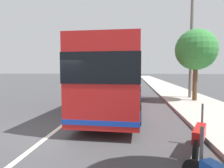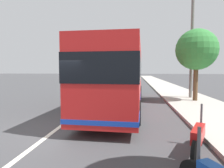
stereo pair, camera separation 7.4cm
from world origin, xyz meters
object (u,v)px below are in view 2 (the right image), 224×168
at_px(coach_bus, 120,75).
at_px(car_oncoming, 129,76).
at_px(car_ahead_same_lane, 106,80).
at_px(roadside_tree_mid_block, 197,50).
at_px(motorcycle_by_tree, 198,137).
at_px(car_far_distant, 112,77).
at_px(car_behind_bus, 113,76).
at_px(utility_pole, 192,47).

distance_m(coach_bus, car_oncoming, 34.88).
xyz_separation_m(car_ahead_same_lane, roadside_tree_mid_block, (-16.49, -8.64, 2.90)).
bearing_deg(coach_bus, motorcycle_by_tree, -155.74).
bearing_deg(car_ahead_same_lane, car_oncoming, 166.26).
bearing_deg(roadside_tree_mid_block, car_far_distant, 18.66).
distance_m(coach_bus, car_far_distant, 28.58).
bearing_deg(car_behind_bus, utility_pole, 13.57).
relative_size(motorcycle_by_tree, car_oncoming, 0.42).
distance_m(coach_bus, motorcycle_by_tree, 6.89).
relative_size(car_far_distant, car_behind_bus, 0.90).
relative_size(car_ahead_same_lane, car_far_distant, 0.99).
height_order(car_behind_bus, roadside_tree_mid_block, roadside_tree_mid_block).
distance_m(motorcycle_by_tree, utility_pole, 10.84).
height_order(car_behind_bus, car_oncoming, car_oncoming).
xyz_separation_m(car_far_distant, utility_pole, (-24.59, -8.91, 3.22)).
xyz_separation_m(coach_bus, car_far_distant, (28.30, 3.82, -1.21)).
distance_m(motorcycle_by_tree, car_far_distant, 35.13).
distance_m(roadside_tree_mid_block, utility_pole, 1.53).
bearing_deg(car_ahead_same_lane, car_behind_bus, -179.69).
bearing_deg(car_far_distant, coach_bus, 11.66).
bearing_deg(car_behind_bus, car_ahead_same_lane, -0.64).
xyz_separation_m(car_ahead_same_lane, car_oncoming, (16.14, -3.22, 0.03)).
height_order(car_ahead_same_lane, car_oncoming, car_oncoming).
height_order(motorcycle_by_tree, roadside_tree_mid_block, roadside_tree_mid_block).
relative_size(coach_bus, motorcycle_by_tree, 6.20).
bearing_deg(car_ahead_same_lane, utility_pole, 27.75).
bearing_deg(utility_pole, coach_bus, 126.12).
relative_size(car_behind_bus, roadside_tree_mid_block, 0.95).
bearing_deg(car_ahead_same_lane, motorcycle_by_tree, 11.50).
bearing_deg(car_oncoming, utility_pole, -170.03).
distance_m(car_behind_bus, car_oncoming, 4.00).
bearing_deg(motorcycle_by_tree, roadside_tree_mid_block, 8.01).
xyz_separation_m(car_oncoming, utility_pole, (-31.15, -5.52, 3.22)).
relative_size(car_ahead_same_lane, car_oncoming, 0.94).
xyz_separation_m(coach_bus, car_behind_bus, (34.88, 4.43, -1.21)).
bearing_deg(car_far_distant, motorcycle_by_tree, 14.42).
height_order(car_ahead_same_lane, roadside_tree_mid_block, roadside_tree_mid_block).
height_order(coach_bus, motorcycle_by_tree, coach_bus).
xyz_separation_m(car_ahead_same_lane, car_behind_bus, (16.17, 0.78, 0.03)).
xyz_separation_m(coach_bus, utility_pole, (3.71, -5.08, 2.01)).
relative_size(car_oncoming, utility_pole, 0.57).
distance_m(car_ahead_same_lane, utility_pole, 17.66).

